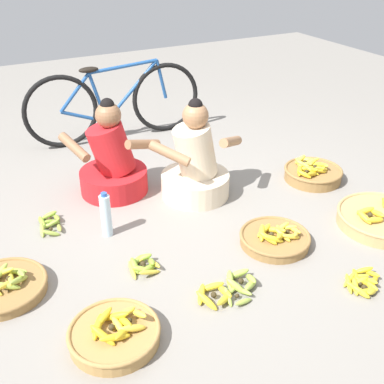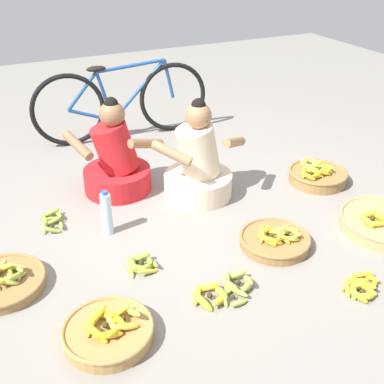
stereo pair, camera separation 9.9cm
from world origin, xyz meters
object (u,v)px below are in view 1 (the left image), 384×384
Objects in this scene: vendor_woman_behind at (113,164)px; loose_bananas_back_center at (363,283)px; water_bottle at (106,215)px; banana_basket_back_right at (115,333)px; banana_basket_near_vendor at (275,238)px; loose_bananas_front_left at (50,223)px; vendor_woman_front at (195,167)px; banana_basket_front_right at (313,173)px; banana_basket_near_bicycle at (382,218)px; banana_basket_mid_left at (3,286)px; loose_bananas_mid_right at (229,289)px; loose_bananas_front_center at (143,265)px; bicycle_leaning at (115,103)px.

loose_bananas_back_center is at bearing -62.81° from vendor_woman_behind.
water_bottle is (-1.14, 1.19, 0.13)m from loose_bananas_back_center.
banana_basket_near_vendor is at bearing 14.47° from banana_basket_back_right.
loose_bananas_front_left is at bearing 134.88° from loose_bananas_back_center.
vendor_woman_front is 1.66× the size of banana_basket_back_right.
banana_basket_near_bicycle is at bearing -91.24° from banana_basket_front_right.
banana_basket_near_vendor is 0.94× the size of banana_basket_mid_left.
water_bottle is (-0.42, 0.88, 0.12)m from loose_bananas_mid_right.
loose_bananas_front_left is at bearing -154.08° from vendor_woman_behind.
vendor_woman_behind is at bearing 80.35° from loose_bananas_front_center.
loose_bananas_mid_right is at bearing -82.94° from vendor_woman_behind.
water_bottle is at bearing 99.30° from loose_bananas_front_center.
banana_basket_near_bicycle is (1.11, -2.32, -0.30)m from bicycle_leaning.
loose_bananas_front_center is (-1.06, 0.74, 0.00)m from loose_bananas_back_center.
banana_basket_mid_left is at bearing -161.84° from vendor_woman_front.
banana_basket_near_vendor is at bearing 168.67° from banana_basket_near_bicycle.
banana_basket_mid_left is 2.06m from loose_bananas_back_center.
banana_basket_front_right reaches higher than banana_basket_near_bicycle.
vendor_woman_front is 0.85m from banana_basket_near_vendor.
vendor_woman_behind reaches higher than banana_basket_front_right.
banana_basket_back_right is at bearing -133.01° from vendor_woman_front.
loose_bananas_front_left is at bearing 139.36° from water_bottle.
loose_bananas_front_center is (-0.17, -1.00, -0.21)m from vendor_woman_behind.
loose_bananas_front_center is at bearing -99.65° from vendor_woman_behind.
banana_basket_near_bicycle is 1.31× the size of banana_basket_front_right.
loose_bananas_mid_right is (-1.31, -0.11, -0.02)m from banana_basket_near_bicycle.
banana_basket_front_right is at bearing -12.50° from vendor_woman_front.
bicycle_leaning reaches higher than banana_basket_mid_left.
vendor_woman_front reaches higher than loose_bananas_back_center.
loose_bananas_mid_right is (-0.72, 0.31, 0.00)m from loose_bananas_back_center.
loose_bananas_mid_right is at bearing -146.81° from banana_basket_front_right.
vendor_woman_behind is 1.29m from banana_basket_mid_left.
vendor_woman_behind reaches higher than bicycle_leaning.
vendor_woman_front is at bearing 134.46° from banana_basket_near_bicycle.
loose_bananas_front_left is at bearing 172.05° from banana_basket_front_right.
loose_bananas_front_center is at bearing 145.23° from loose_bananas_back_center.
vendor_woman_behind is 0.61m from water_bottle.
vendor_woman_behind is 1.46m from loose_bananas_mid_right.
water_bottle is (-0.07, 0.45, 0.12)m from loose_bananas_front_center.
vendor_woman_front reaches higher than water_bottle.
banana_basket_back_right is at bearing -176.46° from loose_bananas_mid_right.
loose_bananas_mid_right is at bearing -94.79° from bicycle_leaning.
loose_bananas_mid_right is (0.69, 0.04, -0.02)m from banana_basket_back_right.
banana_basket_back_right reaches higher than banana_basket_mid_left.
banana_basket_mid_left is (-0.96, -0.84, -0.20)m from vendor_woman_behind.
banana_basket_back_right is (-0.52, -1.47, -0.19)m from vendor_woman_behind.
loose_bananas_front_left is (-0.74, 1.16, -0.00)m from loose_bananas_mid_right.
loose_bananas_mid_right is at bearing -175.18° from banana_basket_near_bicycle.
banana_basket_front_right is 1.12× the size of loose_bananas_mid_right.
bicycle_leaning reaches higher than banana_basket_back_right.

